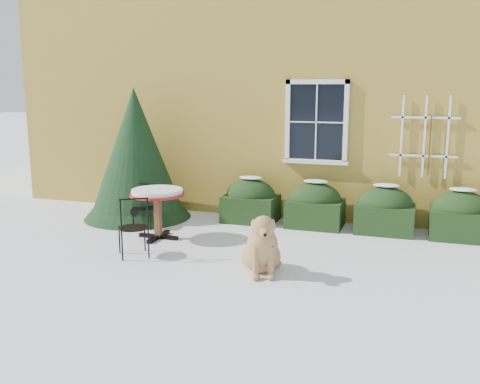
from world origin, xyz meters
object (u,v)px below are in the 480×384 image
(evergreen_shrub, at_px, (136,166))
(bistro_table, at_px, (157,198))
(dog, at_px, (262,249))
(patio_chair_far, at_px, (145,206))
(patio_chair_near, at_px, (134,227))

(evergreen_shrub, height_order, bistro_table, evergreen_shrub)
(evergreen_shrub, bearing_deg, bistro_table, -48.62)
(evergreen_shrub, relative_size, dog, 2.58)
(bistro_table, xyz_separation_m, dog, (2.26, -1.15, -0.37))
(patio_chair_far, bearing_deg, dog, -41.22)
(evergreen_shrub, xyz_separation_m, dog, (3.39, -2.44, -0.69))
(evergreen_shrub, relative_size, bistro_table, 2.75)
(patio_chair_near, distance_m, dog, 2.14)
(patio_chair_near, bearing_deg, evergreen_shrub, -99.02)
(bistro_table, bearing_deg, dog, -27.05)
(dog, bearing_deg, patio_chair_far, 126.60)
(bistro_table, bearing_deg, patio_chair_far, 133.69)
(patio_chair_far, bearing_deg, bistro_table, -55.64)
(bistro_table, height_order, dog, dog)
(evergreen_shrub, height_order, dog, evergreen_shrub)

